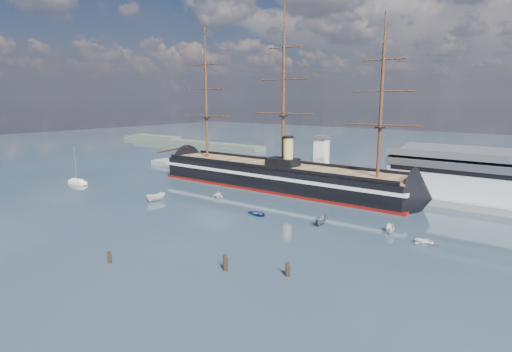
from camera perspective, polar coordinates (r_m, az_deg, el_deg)
The scene contains 16 objects.
ground at distance 122.26m, azimuth -0.28°, elevation -3.57°, with size 600.00×600.00×0.00m, color #233240.
quay at distance 146.89m, azimuth 11.57°, elevation -1.40°, with size 180.00×18.00×2.00m, color slate.
warehouse at distance 135.74m, azimuth 30.91°, elevation -0.22°, with size 63.00×21.00×11.60m.
quay_tower at distance 145.83m, azimuth 8.72°, elevation 2.50°, with size 5.00×5.00×15.00m.
shoreline at distance 285.36m, azimuth -10.50°, elevation 4.60°, with size 120.00×10.00×4.00m.
warship at distance 141.50m, azimuth 2.32°, elevation 0.02°, with size 112.92×16.69×53.94m.
sailboat at distance 160.66m, azimuth -22.70°, elevation -0.70°, with size 8.06×2.53×12.81m.
motorboat_a at distance 127.15m, azimuth -13.17°, elevation -3.30°, with size 7.24×2.65×2.90m, color silver.
motorboat_b at distance 109.24m, azimuth 0.19°, elevation -5.28°, with size 3.23×1.29×1.51m, color navy.
motorboat_c at distance 102.54m, azimuth 8.67°, elevation -6.46°, with size 6.13×2.25×2.45m, color #545A6C.
motorboat_d at distance 129.30m, azimuth -5.08°, elevation -2.84°, with size 6.22×2.69×2.28m, color white.
motorboat_e at distance 95.05m, azimuth 21.85°, elevation -8.48°, with size 3.25×1.30×1.52m, color silver.
motorboat_f at distance 99.98m, azimuth 17.44°, elevation -7.28°, with size 5.45×2.00×2.18m, color white.
piling_near_mid at distance 83.55m, azimuth -18.94°, elevation -10.90°, with size 0.64×0.64×2.83m, color black.
piling_near_right at distance 76.04m, azimuth -4.16°, elevation -12.50°, with size 0.64×0.64×3.65m, color black.
piling_far_right at distance 73.95m, azimuth 4.17°, elevation -13.19°, with size 0.64×0.64×3.14m, color black.
Camera 1 is at (73.49, -53.11, 29.60)m, focal length 30.00 mm.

